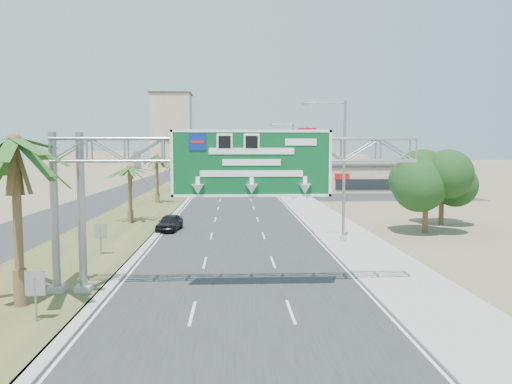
{
  "coord_description": "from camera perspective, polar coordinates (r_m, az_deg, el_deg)",
  "views": [
    {
      "loc": [
        -0.34,
        -12.76,
        6.62
      ],
      "look_at": [
        0.98,
        15.52,
        4.2
      ],
      "focal_mm": 35.0,
      "sensor_mm": 36.0,
      "label": 1
    }
  ],
  "objects": [
    {
      "name": "road",
      "position": [
        122.94,
        -2.52,
        1.8
      ],
      "size": [
        12.0,
        300.0,
        0.02
      ],
      "primitive_type": "cube",
      "color": "#28282B",
      "rests_on": "ground"
    },
    {
      "name": "sidewalk_right",
      "position": [
        123.25,
        1.44,
        1.83
      ],
      "size": [
        4.0,
        300.0,
        0.1
      ],
      "primitive_type": "cube",
      "color": "#9E9B93",
      "rests_on": "ground"
    },
    {
      "name": "median_grass",
      "position": [
        123.32,
        -7.17,
        1.8
      ],
      "size": [
        7.0,
        300.0,
        0.12
      ],
      "primitive_type": "cube",
      "color": "#404C21",
      "rests_on": "ground"
    },
    {
      "name": "opposing_road",
      "position": [
        124.06,
        -10.4,
        1.75
      ],
      "size": [
        8.0,
        300.0,
        0.02
      ],
      "primitive_type": "cube",
      "color": "#28282B",
      "rests_on": "ground"
    },
    {
      "name": "sign_gantry",
      "position": [
        22.71,
        -4.5,
        3.45
      ],
      "size": [
        16.75,
        1.24,
        7.5
      ],
      "color": "gray",
      "rests_on": "ground"
    },
    {
      "name": "palm_near",
      "position": [
        22.57,
        -25.89,
        5.18
      ],
      "size": [
        5.7,
        5.7,
        8.35
      ],
      "color": "brown",
      "rests_on": "ground"
    },
    {
      "name": "palm_row_b",
      "position": [
        45.72,
        -14.24,
        2.58
      ],
      "size": [
        3.99,
        3.99,
        5.95
      ],
      "color": "brown",
      "rests_on": "ground"
    },
    {
      "name": "palm_row_c",
      "position": [
        61.45,
        -11.27,
        3.9
      ],
      "size": [
        3.99,
        3.99,
        6.75
      ],
      "color": "brown",
      "rests_on": "ground"
    },
    {
      "name": "palm_row_d",
      "position": [
        79.32,
        -9.32,
        3.23
      ],
      "size": [
        3.99,
        3.99,
        5.45
      ],
      "color": "brown",
      "rests_on": "ground"
    },
    {
      "name": "palm_row_e",
      "position": [
        98.2,
        -8.05,
        3.95
      ],
      "size": [
        3.99,
        3.99,
        6.15
      ],
      "color": "brown",
      "rests_on": "ground"
    },
    {
      "name": "palm_row_f",
      "position": [
        123.12,
        -6.96,
        3.96
      ],
      "size": [
        3.99,
        3.99,
        5.75
      ],
      "color": "brown",
      "rests_on": "ground"
    },
    {
      "name": "streetlight_near",
      "position": [
        35.64,
        9.71,
        1.72
      ],
      "size": [
        3.27,
        0.44,
        10.0
      ],
      "color": "gray",
      "rests_on": "ground"
    },
    {
      "name": "streetlight_mid",
      "position": [
        65.24,
        4.06,
        3.18
      ],
      "size": [
        3.27,
        0.44,
        10.0
      ],
      "color": "gray",
      "rests_on": "ground"
    },
    {
      "name": "streetlight_far",
      "position": [
        101.07,
        1.66,
        3.79
      ],
      "size": [
        3.27,
        0.44,
        10.0
      ],
      "color": "gray",
      "rests_on": "ground"
    },
    {
      "name": "signal_mast",
      "position": [
        84.93,
        1.05,
        3.69
      ],
      "size": [
        10.28,
        0.71,
        8.0
      ],
      "color": "gray",
      "rests_on": "ground"
    },
    {
      "name": "store_building",
      "position": [
        82.0,
        13.14,
        1.53
      ],
      "size": [
        18.0,
        10.0,
        4.0
      ],
      "primitive_type": "cube",
      "color": "tan",
      "rests_on": "ground"
    },
    {
      "name": "oak_near",
      "position": [
        41.74,
        18.9,
        1.75
      ],
      "size": [
        4.5,
        4.5,
        6.8
      ],
      "color": "brown",
      "rests_on": "ground"
    },
    {
      "name": "oak_far",
      "position": [
        46.61,
        20.5,
        1.13
      ],
      "size": [
        3.5,
        3.5,
        5.6
      ],
      "color": "brown",
      "rests_on": "ground"
    },
    {
      "name": "median_signback_a",
      "position": [
        20.84,
        -23.92,
        -9.9
      ],
      "size": [
        0.75,
        0.08,
        2.08
      ],
      "color": "gray",
      "rests_on": "ground"
    },
    {
      "name": "median_signback_b",
      "position": [
        32.24,
        -17.35,
        -4.56
      ],
      "size": [
        0.75,
        0.08,
        2.08
      ],
      "color": "gray",
      "rests_on": "ground"
    },
    {
      "name": "tower_distant",
      "position": [
        264.88,
        -9.62,
        7.17
      ],
      "size": [
        20.0,
        16.0,
        35.0
      ],
      "primitive_type": "cube",
      "color": "tan",
      "rests_on": "ground"
    },
    {
      "name": "building_distant_left",
      "position": [
        178.48,
        -17.2,
        3.51
      ],
      "size": [
        24.0,
        14.0,
        6.0
      ],
      "primitive_type": "cube",
      "color": "tan",
      "rests_on": "ground"
    },
    {
      "name": "building_distant_right",
      "position": [
        155.8,
        8.57,
        3.32
      ],
      "size": [
        20.0,
        12.0,
        5.0
      ],
      "primitive_type": "cube",
      "color": "tan",
      "rests_on": "ground"
    },
    {
      "name": "car_left_lane",
      "position": [
        41.25,
        -9.85,
        -3.48
      ],
      "size": [
        2.11,
        4.11,
        1.34
      ],
      "primitive_type": "imported",
      "rotation": [
        0.0,
        0.0,
        -0.14
      ],
      "color": "black",
      "rests_on": "ground"
    },
    {
      "name": "car_mid_lane",
      "position": [
        76.8,
        -2.93,
        0.46
      ],
      "size": [
        1.88,
        4.41,
        1.41
      ],
      "primitive_type": "imported",
      "rotation": [
        0.0,
        0.0,
        0.09
      ],
      "color": "maroon",
      "rests_on": "ground"
    },
    {
      "name": "car_right_lane",
      "position": [
        71.24,
        -0.72,
        0.09
      ],
      "size": [
        2.48,
        4.9,
        1.33
      ],
      "primitive_type": "imported",
      "rotation": [
        0.0,
        0.0,
        -0.06
      ],
      "color": "gray",
      "rests_on": "ground"
    },
    {
      "name": "car_far",
      "position": [
        105.2,
        -3.13,
        1.62
      ],
      "size": [
        1.81,
        4.45,
        1.29
      ],
      "primitive_type": "imported",
      "rotation": [
        0.0,
        0.0,
        0.0
      ],
      "color": "black",
      "rests_on": "ground"
    },
    {
      "name": "pole_sign_red_near",
      "position": [
        66.36,
        5.87,
        5.74
      ],
      "size": [
        2.36,
        1.09,
        9.64
      ],
      "color": "gray",
      "rests_on": "ground"
    },
    {
      "name": "pole_sign_blue",
      "position": [
        82.59,
        4.11,
        4.48
      ],
      "size": [
        1.97,
        1.02,
        8.11
      ],
      "color": "gray",
      "rests_on": "ground"
    },
    {
      "name": "pole_sign_red_far",
      "position": [
        99.7,
        3.47,
        4.49
      ],
      "size": [
        2.2,
        0.85,
        7.59
      ],
      "color": "gray",
      "rests_on": "ground"
    }
  ]
}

